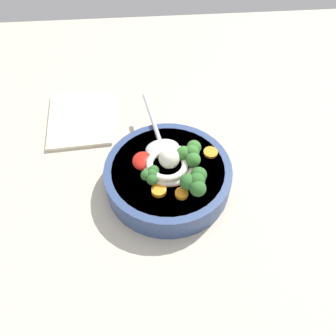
% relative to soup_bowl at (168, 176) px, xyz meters
% --- Properties ---
extents(table_slab, '(1.24, 1.24, 0.04)m').
position_rel_soup_bowl_xyz_m(table_slab, '(0.01, 0.03, -0.05)').
color(table_slab, '#BCB29E').
rests_on(table_slab, ground).
extents(soup_bowl, '(0.22, 0.22, 0.05)m').
position_rel_soup_bowl_xyz_m(soup_bowl, '(0.00, 0.00, 0.00)').
color(soup_bowl, '#334775').
rests_on(soup_bowl, table_slab).
extents(noodle_pile, '(0.10, 0.10, 0.04)m').
position_rel_soup_bowl_xyz_m(noodle_pile, '(-0.00, 0.00, 0.04)').
color(noodle_pile, silver).
rests_on(noodle_pile, soup_bowl).
extents(soup_spoon, '(0.18, 0.07, 0.02)m').
position_rel_soup_bowl_xyz_m(soup_spoon, '(-0.05, -0.01, 0.03)').
color(soup_spoon, '#B7B7BC').
rests_on(soup_spoon, soup_bowl).
extents(chili_sauce_dollop, '(0.04, 0.04, 0.02)m').
position_rel_soup_bowl_xyz_m(chili_sauce_dollop, '(-0.01, -0.04, 0.03)').
color(chili_sauce_dollop, red).
rests_on(chili_sauce_dollop, soup_bowl).
extents(broccoli_floret_near_spoon, '(0.05, 0.04, 0.04)m').
position_rel_soup_bowl_xyz_m(broccoli_floret_near_spoon, '(0.05, 0.04, 0.05)').
color(broccoli_floret_near_spoon, '#7A9E60').
rests_on(broccoli_floret_near_spoon, soup_bowl).
extents(broccoli_floret_left, '(0.04, 0.03, 0.03)m').
position_rel_soup_bowl_xyz_m(broccoli_floret_left, '(0.03, -0.03, 0.04)').
color(broccoli_floret_left, '#7A9E60').
rests_on(broccoli_floret_left, soup_bowl).
extents(broccoli_floret_beside_noodles, '(0.05, 0.04, 0.04)m').
position_rel_soup_bowl_xyz_m(broccoli_floret_beside_noodles, '(-0.01, 0.04, 0.05)').
color(broccoli_floret_beside_noodles, '#7A9E60').
rests_on(broccoli_floret_beside_noodles, soup_bowl).
extents(carrot_slice_beside_chili, '(0.02, 0.02, 0.00)m').
position_rel_soup_bowl_xyz_m(carrot_slice_beside_chili, '(-0.03, 0.03, 0.03)').
color(carrot_slice_beside_chili, orange).
rests_on(carrot_slice_beside_chili, soup_bowl).
extents(carrot_slice_far, '(0.02, 0.02, 0.01)m').
position_rel_soup_bowl_xyz_m(carrot_slice_far, '(0.06, 0.02, 0.03)').
color(carrot_slice_far, orange).
rests_on(carrot_slice_far, soup_bowl).
extents(carrot_slice_right, '(0.02, 0.02, 0.01)m').
position_rel_soup_bowl_xyz_m(carrot_slice_right, '(0.05, -0.02, 0.03)').
color(carrot_slice_right, orange).
rests_on(carrot_slice_right, soup_bowl).
extents(carrot_slice_center, '(0.03, 0.03, 0.00)m').
position_rel_soup_bowl_xyz_m(carrot_slice_center, '(-0.03, 0.08, 0.03)').
color(carrot_slice_center, orange).
rests_on(carrot_slice_center, soup_bowl).
extents(folded_napkin, '(0.17, 0.14, 0.01)m').
position_rel_soup_bowl_xyz_m(folded_napkin, '(-0.18, -0.17, -0.02)').
color(folded_napkin, beige).
rests_on(folded_napkin, table_slab).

